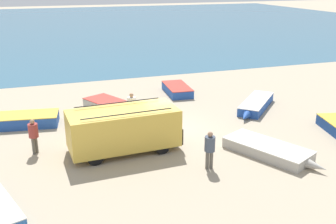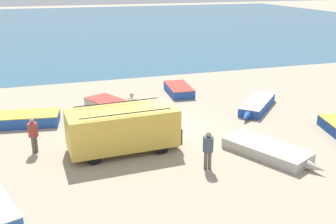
# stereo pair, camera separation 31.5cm
# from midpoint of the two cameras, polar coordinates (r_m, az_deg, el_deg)

# --- Properties ---
(ground_plane) EXTENTS (200.00, 200.00, 0.00)m
(ground_plane) POSITION_cam_midpoint_polar(r_m,az_deg,el_deg) (20.71, 0.47, -2.99)
(ground_plane) COLOR tan
(sea_water) EXTENTS (120.00, 80.00, 0.01)m
(sea_water) POSITION_cam_midpoint_polar(r_m,az_deg,el_deg) (70.90, -13.19, 12.28)
(sea_water) COLOR #33607A
(sea_water) RESTS_ON ground_plane
(parked_van) EXTENTS (5.20, 2.43, 2.15)m
(parked_van) POSITION_cam_midpoint_polar(r_m,az_deg,el_deg) (18.32, -6.06, -2.34)
(parked_van) COLOR gold
(parked_van) RESTS_ON ground_plane
(fishing_rowboat_0) EXTENTS (4.22, 4.26, 0.55)m
(fishing_rowboat_0) POSITION_cam_midpoint_polar(r_m,az_deg,el_deg) (24.84, 13.11, 0.98)
(fishing_rowboat_0) COLOR #234CA3
(fishing_rowboat_0) RESTS_ON ground_plane
(fishing_rowboat_1) EXTENTS (3.22, 4.79, 0.50)m
(fishing_rowboat_1) POSITION_cam_midpoint_polar(r_m,az_deg,el_deg) (18.63, 14.87, -5.44)
(fishing_rowboat_1) COLOR #ADA89E
(fishing_rowboat_1) RESTS_ON ground_plane
(fishing_rowboat_2) EXTENTS (1.74, 3.88, 0.58)m
(fishing_rowboat_2) POSITION_cam_midpoint_polar(r_m,az_deg,el_deg) (27.64, 1.83, 3.34)
(fishing_rowboat_2) COLOR #234CA3
(fishing_rowboat_2) RESTS_ON ground_plane
(fishing_rowboat_3) EXTENTS (4.34, 2.17, 0.64)m
(fishing_rowboat_3) POSITION_cam_midpoint_polar(r_m,az_deg,el_deg) (23.04, -19.77, -0.99)
(fishing_rowboat_3) COLOR #234CA3
(fishing_rowboat_3) RESTS_ON ground_plane
(fishing_rowboat_4) EXTENTS (2.91, 3.99, 0.56)m
(fishing_rowboat_4) POSITION_cam_midpoint_polar(r_m,az_deg,el_deg) (24.57, -8.24, 1.10)
(fishing_rowboat_4) COLOR #ADA89E
(fishing_rowboat_4) RESTS_ON ground_plane
(fisherman_0) EXTENTS (0.45, 0.45, 1.69)m
(fisherman_0) POSITION_cam_midpoint_polar(r_m,az_deg,el_deg) (16.61, 6.38, -5.08)
(fisherman_0) COLOR #5B564C
(fisherman_0) RESTS_ON ground_plane
(fisherman_1) EXTENTS (0.46, 0.46, 1.77)m
(fisherman_1) POSITION_cam_midpoint_polar(r_m,az_deg,el_deg) (21.73, -4.82, 0.98)
(fisherman_1) COLOR navy
(fisherman_1) RESTS_ON ground_plane
(fisherman_2) EXTENTS (0.44, 0.44, 1.67)m
(fisherman_2) POSITION_cam_midpoint_polar(r_m,az_deg,el_deg) (19.04, -18.54, -2.83)
(fisherman_2) COLOR #5B564C
(fisherman_2) RESTS_ON ground_plane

